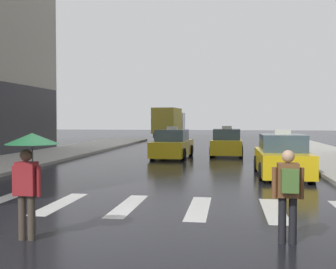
% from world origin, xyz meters
% --- Properties ---
extents(ground_plane, '(160.00, 160.00, 0.00)m').
position_xyz_m(ground_plane, '(0.00, 0.00, 0.00)').
color(ground_plane, black).
extents(crosswalk_markings, '(11.30, 2.80, 0.01)m').
position_xyz_m(crosswalk_markings, '(-0.00, 3.00, 0.00)').
color(crosswalk_markings, silver).
rests_on(crosswalk_markings, ground).
extents(taxi_lead, '(1.94, 4.54, 1.80)m').
position_xyz_m(taxi_lead, '(4.55, 9.15, 0.72)').
color(taxi_lead, yellow).
rests_on(taxi_lead, ground).
extents(taxi_second, '(2.11, 4.62, 1.80)m').
position_xyz_m(taxi_second, '(-0.68, 16.02, 0.72)').
color(taxi_second, yellow).
rests_on(taxi_second, ground).
extents(taxi_third, '(2.00, 4.57, 1.80)m').
position_xyz_m(taxi_third, '(2.40, 18.29, 0.72)').
color(taxi_third, yellow).
rests_on(taxi_third, ground).
extents(box_truck, '(2.56, 7.63, 3.35)m').
position_xyz_m(box_truck, '(-3.60, 34.41, 1.85)').
color(box_truck, '#2D2D2D').
rests_on(box_truck, ground).
extents(pedestrian_with_umbrella, '(0.96, 0.96, 1.94)m').
position_xyz_m(pedestrian_with_umbrella, '(-1.01, -0.11, 1.52)').
color(pedestrian_with_umbrella, '#473D33').
rests_on(pedestrian_with_umbrella, ground).
extents(pedestrian_with_backpack, '(0.55, 0.43, 1.65)m').
position_xyz_m(pedestrian_with_backpack, '(3.55, 0.34, 0.97)').
color(pedestrian_with_backpack, black).
rests_on(pedestrian_with_backpack, ground).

